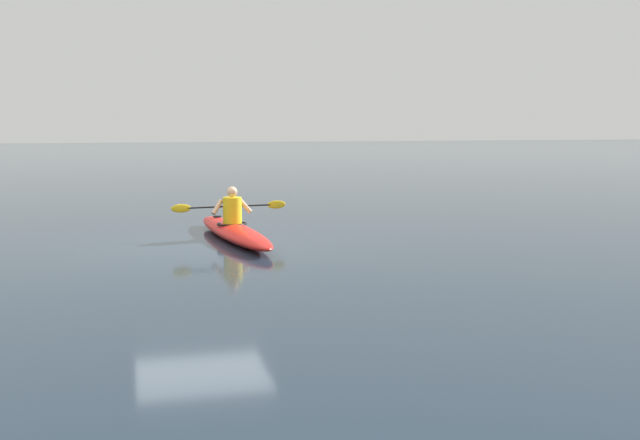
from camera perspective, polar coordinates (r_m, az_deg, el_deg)
The scene contains 3 objects.
ground_plane at distance 14.65m, azimuth -8.90°, elevation -1.98°, with size 160.00×160.00×0.00m, color #1E2D3D.
kayak at distance 15.43m, azimuth -6.39°, elevation -0.87°, with size 1.24×4.76×0.32m.
kayaker at distance 15.50m, azimuth -6.54°, elevation 0.89°, with size 2.37×0.55×0.74m.
Camera 1 is at (1.31, 14.41, 2.32)m, focal length 43.13 mm.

